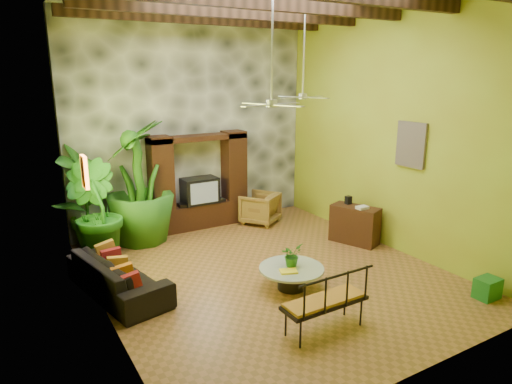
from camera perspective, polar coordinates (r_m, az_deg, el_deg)
ground at (r=8.81m, az=1.49°, el=-10.04°), size 7.00×7.00×0.00m
back_wall at (r=11.18m, az=-8.07°, el=8.48°), size 6.00×0.02×5.00m
left_wall at (r=6.99m, az=-19.77°, el=4.05°), size 0.02×7.00×5.00m
right_wall at (r=10.00m, az=16.46°, el=7.30°), size 0.02×7.00×5.00m
stone_accent_wall at (r=11.13m, az=-7.95°, el=8.46°), size 5.98×0.10×4.98m
ceiling_beams at (r=8.07m, az=1.73°, el=22.48°), size 5.95×5.36×0.22m
entertainment_center at (r=11.12m, az=-7.07°, el=0.44°), size 2.40×0.55×2.30m
ceiling_fan_front at (r=7.56m, az=2.00°, el=12.53°), size 1.28×1.28×1.86m
ceiling_fan_back at (r=9.90m, az=5.91°, el=12.99°), size 1.28×1.28×1.86m
wall_art_mask at (r=8.04m, az=-20.64°, el=2.36°), size 0.06×0.32×0.55m
wall_art_painting at (r=9.60m, az=18.81°, el=5.62°), size 0.06×0.70×0.90m
sofa at (r=8.26m, az=-16.88°, el=-9.92°), size 1.34×2.42×0.67m
wicker_armchair at (r=11.45m, az=0.51°, el=-2.03°), size 1.16×1.17×0.77m
tall_plant_a at (r=10.37m, az=-20.64°, el=-0.42°), size 1.45×1.42×2.30m
tall_plant_b at (r=9.54m, az=-19.57°, el=-2.35°), size 1.41×1.45×2.06m
tall_plant_c at (r=10.28m, az=-14.46°, el=1.14°), size 2.02×2.02×2.72m
coffee_table at (r=8.13m, az=4.45°, el=-10.29°), size 1.14×1.14×0.40m
centerpiece_plant at (r=8.05m, az=4.48°, el=-7.84°), size 0.46×0.43×0.41m
yellow_tray at (r=7.89m, az=4.08°, el=-9.85°), size 0.35×0.30×0.03m
iron_bench at (r=6.79m, az=9.03°, el=-13.04°), size 1.33×0.50×0.57m
side_console at (r=10.38m, az=12.24°, el=-4.00°), size 0.82×1.14×0.83m
green_bin at (r=8.74m, az=26.95°, el=-10.67°), size 0.41×0.31×0.36m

